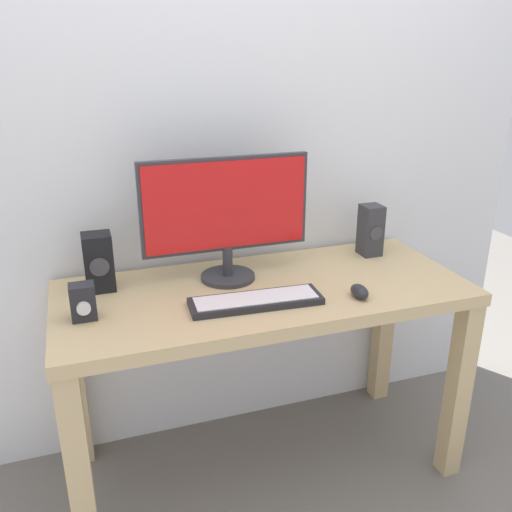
{
  "coord_description": "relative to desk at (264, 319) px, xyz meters",
  "views": [
    {
      "loc": [
        -0.59,
        -1.64,
        1.55
      ],
      "look_at": [
        -0.03,
        0.0,
        0.89
      ],
      "focal_mm": 38.24,
      "sensor_mm": 36.0,
      "label": 1
    }
  ],
  "objects": [
    {
      "name": "mouse",
      "position": [
        0.28,
        -0.18,
        0.15
      ],
      "size": [
        0.06,
        0.09,
        0.04
      ],
      "primitive_type": "ellipsoid",
      "rotation": [
        0.0,
        0.0,
        -0.08
      ],
      "color": "#232328",
      "rests_on": "desk"
    },
    {
      "name": "audio_controller",
      "position": [
        -0.6,
        -0.05,
        0.18
      ],
      "size": [
        0.08,
        0.07,
        0.11
      ],
      "color": "#232328",
      "rests_on": "desk"
    },
    {
      "name": "speaker_right",
      "position": [
        0.51,
        0.17,
        0.23
      ],
      "size": [
        0.08,
        0.09,
        0.2
      ],
      "color": "#333338",
      "rests_on": "desk"
    },
    {
      "name": "wall_back",
      "position": [
        0.0,
        0.35,
        0.85
      ],
      "size": [
        2.54,
        0.04,
        3.0
      ],
      "primitive_type": "cube",
      "color": "silver",
      "rests_on": "ground_plane"
    },
    {
      "name": "speaker_left",
      "position": [
        -0.54,
        0.17,
        0.23
      ],
      "size": [
        0.1,
        0.1,
        0.2
      ],
      "color": "black",
      "rests_on": "desk"
    },
    {
      "name": "keyboard_primary",
      "position": [
        -0.07,
        -0.12,
        0.14
      ],
      "size": [
        0.44,
        0.15,
        0.03
      ],
      "color": "#232328",
      "rests_on": "desk"
    },
    {
      "name": "desk",
      "position": [
        0.0,
        0.0,
        0.0
      ],
      "size": [
        1.43,
        0.61,
        0.77
      ],
      "color": "tan",
      "rests_on": "ground_plane"
    },
    {
      "name": "monitor",
      "position": [
        -0.1,
        0.12,
        0.37
      ],
      "size": [
        0.6,
        0.2,
        0.44
      ],
      "color": "#333338",
      "rests_on": "desk"
    },
    {
      "name": "ground_plane",
      "position": [
        0.0,
        0.0,
        -0.65
      ],
      "size": [
        6.0,
        6.0,
        0.0
      ],
      "primitive_type": "plane",
      "color": "slate"
    }
  ]
}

